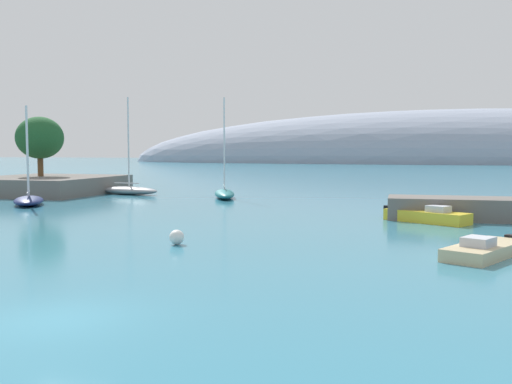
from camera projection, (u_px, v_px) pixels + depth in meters
The scene contains 10 objects.
water at pixel (57, 319), 16.05m from camera, with size 600.00×600.00×0.00m, color teal.
shore_outcrop at pixel (46, 185), 62.10m from camera, with size 13.00×14.09×1.80m, color #66605B.
tree_clump_shore at pixel (40, 138), 62.70m from camera, with size 5.01×5.01×6.40m.
distant_ridge at pixel (465, 163), 205.16m from camera, with size 252.36×55.31×37.81m, color #8E99AD.
sailboat_navy_near_shore at pixel (29, 199), 49.09m from camera, with size 5.31×6.37×8.33m.
sailboat_teal_mid_mooring at pixel (224, 193), 56.37m from camera, with size 4.38×7.39×9.65m.
sailboat_grey_outer_mooring at pixel (129, 189), 60.80m from camera, with size 7.20×3.24×10.08m.
motorboat_sand_foreground at pixel (485, 249), 25.38m from camera, with size 4.06×5.60×0.95m.
motorboat_yellow_alongside_breakwater at pixel (427, 216), 37.47m from camera, with size 5.58×4.35×1.13m.
mooring_buoy_white at pixel (177, 237), 28.62m from camera, with size 0.73×0.73×0.73m, color silver.
Camera 1 is at (9.55, -13.68, 4.64)m, focal length 41.00 mm.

